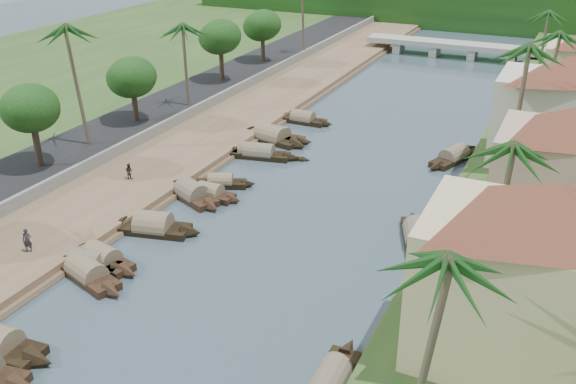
% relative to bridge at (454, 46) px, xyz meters
% --- Properties ---
extents(ground, '(220.00, 220.00, 0.00)m').
position_rel_bridge_xyz_m(ground, '(-0.00, -72.00, -1.72)').
color(ground, '#3B4E59').
rests_on(ground, ground).
extents(left_bank, '(10.00, 180.00, 0.80)m').
position_rel_bridge_xyz_m(left_bank, '(-16.00, -52.00, -1.32)').
color(left_bank, brown).
rests_on(left_bank, ground).
extents(right_bank, '(16.00, 180.00, 1.20)m').
position_rel_bridge_xyz_m(right_bank, '(19.00, -52.00, -1.12)').
color(right_bank, '#294B1E').
rests_on(right_bank, ground).
extents(road, '(8.00, 180.00, 1.40)m').
position_rel_bridge_xyz_m(road, '(-24.50, -52.00, -1.02)').
color(road, black).
rests_on(road, ground).
extents(retaining_wall, '(0.40, 180.00, 1.10)m').
position_rel_bridge_xyz_m(retaining_wall, '(-20.20, -52.00, -0.37)').
color(retaining_wall, slate).
rests_on(retaining_wall, left_bank).
extents(treeline, '(120.00, 14.00, 8.00)m').
position_rel_bridge_xyz_m(treeline, '(-0.00, 28.00, 2.28)').
color(treeline, '#17380F').
rests_on(treeline, ground).
extents(bridge, '(28.00, 4.00, 2.40)m').
position_rel_bridge_xyz_m(bridge, '(0.00, 0.00, 0.00)').
color(bridge, '#9E9F94').
rests_on(bridge, ground).
extents(building_near, '(14.85, 14.85, 10.20)m').
position_rel_bridge_xyz_m(building_near, '(18.99, -74.00, 4.66)').
color(building_near, beige).
rests_on(building_near, right_bank).
extents(building_far, '(15.59, 15.59, 10.20)m').
position_rel_bridge_xyz_m(building_far, '(18.99, -44.00, 4.66)').
color(building_far, beige).
rests_on(building_far, right_bank).
extents(sampan_2, '(8.20, 4.14, 2.15)m').
position_rel_bridge_xyz_m(sampan_2, '(-8.98, -76.28, -1.31)').
color(sampan_2, black).
rests_on(sampan_2, ground).
extents(sampan_3, '(6.92, 2.31, 1.88)m').
position_rel_bridge_xyz_m(sampan_3, '(-9.85, -75.27, -1.32)').
color(sampan_3, black).
rests_on(sampan_3, ground).
extents(sampan_4, '(7.43, 3.14, 2.09)m').
position_rel_bridge_xyz_m(sampan_4, '(-9.28, -74.32, -1.31)').
color(sampan_4, black).
rests_on(sampan_4, ground).
extents(sampan_5, '(8.12, 3.63, 2.49)m').
position_rel_bridge_xyz_m(sampan_5, '(-8.79, -68.92, -1.30)').
color(sampan_5, black).
rests_on(sampan_5, ground).
extents(sampan_6, '(7.96, 5.03, 2.35)m').
position_rel_bridge_xyz_m(sampan_6, '(-9.38, -62.55, -1.30)').
color(sampan_6, black).
rests_on(sampan_6, ground).
extents(sampan_7, '(6.35, 3.75, 1.76)m').
position_rel_bridge_xyz_m(sampan_7, '(-8.38, -59.42, -1.32)').
color(sampan_7, black).
rests_on(sampan_7, ground).
extents(sampan_8, '(6.13, 1.70, 1.95)m').
position_rel_bridge_xyz_m(sampan_8, '(-8.02, -61.84, -1.31)').
color(sampan_8, black).
rests_on(sampan_8, ground).
extents(sampan_9, '(8.68, 3.23, 2.16)m').
position_rel_bridge_xyz_m(sampan_9, '(-8.49, -51.73, -1.31)').
color(sampan_9, black).
rests_on(sampan_9, ground).
extents(sampan_10, '(6.82, 2.83, 1.89)m').
position_rel_bridge_xyz_m(sampan_10, '(-9.47, -51.68, -1.32)').
color(sampan_10, black).
rests_on(sampan_10, ground).
extents(sampan_11, '(9.36, 3.96, 2.57)m').
position_rel_bridge_xyz_m(sampan_11, '(-9.44, -46.99, -1.30)').
color(sampan_11, black).
rests_on(sampan_11, ground).
extents(sampan_12, '(9.21, 2.16, 2.18)m').
position_rel_bridge_xyz_m(sampan_12, '(-9.47, -46.22, -1.31)').
color(sampan_12, black).
rests_on(sampan_12, ground).
extents(sampan_13, '(7.49, 1.93, 2.06)m').
position_rel_bridge_xyz_m(sampan_13, '(-8.84, -40.07, -1.31)').
color(sampan_13, black).
rests_on(sampan_13, ground).
extents(sampan_14, '(1.90, 8.40, 2.05)m').
position_rel_bridge_xyz_m(sampan_14, '(9.88, -79.52, -1.31)').
color(sampan_14, black).
rests_on(sampan_14, ground).
extents(sampan_15, '(4.66, 8.66, 2.29)m').
position_rel_bridge_xyz_m(sampan_15, '(10.07, -61.91, -1.30)').
color(sampan_15, black).
rests_on(sampan_15, ground).
extents(sampan_16, '(4.41, 8.75, 2.13)m').
position_rel_bridge_xyz_m(sampan_16, '(9.20, -44.43, -1.31)').
color(sampan_16, black).
rests_on(sampan_16, ground).
extents(canoe_1, '(5.60, 2.81, 0.91)m').
position_rel_bridge_xyz_m(canoe_1, '(-10.07, -74.75, -1.62)').
color(canoe_1, black).
rests_on(canoe_1, ground).
extents(canoe_2, '(4.74, 1.72, 0.68)m').
position_rel_bridge_xyz_m(canoe_2, '(-5.79, -50.96, -1.62)').
color(canoe_2, black).
rests_on(canoe_2, ground).
extents(palm_0, '(3.20, 3.20, 11.34)m').
position_rel_bridge_xyz_m(palm_0, '(15.00, -82.35, 9.04)').
color(palm_0, brown).
rests_on(palm_0, ground).
extents(palm_1, '(3.20, 3.20, 10.72)m').
position_rel_bridge_xyz_m(palm_1, '(16.00, -66.78, 8.43)').
color(palm_1, brown).
rests_on(palm_1, ground).
extents(palm_2, '(3.20, 3.20, 13.45)m').
position_rel_bridge_xyz_m(palm_2, '(15.00, -51.62, 11.06)').
color(palm_2, brown).
rests_on(palm_2, ground).
extents(palm_3, '(3.20, 3.20, 11.37)m').
position_rel_bridge_xyz_m(palm_3, '(16.00, -33.44, 9.06)').
color(palm_3, brown).
rests_on(palm_3, ground).
extents(palm_5, '(3.20, 3.20, 12.85)m').
position_rel_bridge_xyz_m(palm_5, '(-24.00, -58.57, 10.69)').
color(palm_5, brown).
rests_on(palm_5, ground).
extents(palm_6, '(3.20, 3.20, 10.66)m').
position_rel_bridge_xyz_m(palm_6, '(-22.00, -43.43, 8.58)').
color(palm_6, brown).
rests_on(palm_6, ground).
extents(palm_7, '(3.20, 3.20, 10.68)m').
position_rel_bridge_xyz_m(palm_7, '(14.00, -15.64, 8.39)').
color(palm_7, brown).
rests_on(palm_7, ground).
extents(tree_2, '(5.00, 5.00, 7.44)m').
position_rel_bridge_xyz_m(tree_2, '(-24.00, -64.83, 4.97)').
color(tree_2, '#403124').
rests_on(tree_2, ground).
extents(tree_3, '(5.05, 5.05, 6.83)m').
position_rel_bridge_xyz_m(tree_3, '(-24.00, -50.67, 4.36)').
color(tree_3, '#403124').
rests_on(tree_3, ground).
extents(tree_4, '(5.15, 5.15, 7.76)m').
position_rel_bridge_xyz_m(tree_4, '(-24.00, -32.13, 5.23)').
color(tree_4, '#403124').
rests_on(tree_4, ground).
extents(tree_5, '(5.13, 5.13, 7.22)m').
position_rel_bridge_xyz_m(tree_5, '(-24.00, -20.13, 4.71)').
color(tree_5, '#403124').
rests_on(tree_5, ground).
extents(person_near, '(0.78, 0.68, 1.79)m').
position_rel_bridge_xyz_m(person_near, '(-14.14, -76.20, -0.03)').
color(person_near, '#292830').
rests_on(person_near, left_bank).
extents(person_far, '(0.73, 0.59, 1.45)m').
position_rel_bridge_xyz_m(person_far, '(-15.71, -62.76, -0.20)').
color(person_far, '#2E2C20').
rests_on(person_far, left_bank).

